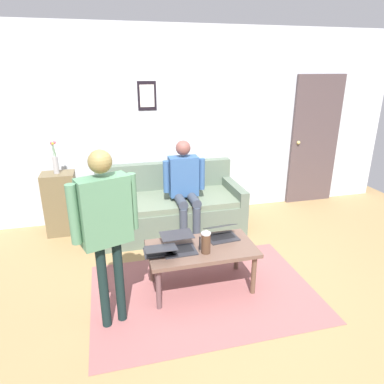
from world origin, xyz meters
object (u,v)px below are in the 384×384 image
at_px(coffee_table, 201,252).
at_px(couch, 170,209).
at_px(laptop_left, 179,245).
at_px(flower_vase, 55,162).
at_px(side_shelf, 61,204).
at_px(french_press, 206,243).
at_px(laptop_center, 222,234).
at_px(laptop_right, 160,251).
at_px(person_standing, 105,219).
at_px(interior_door, 314,141).
at_px(person_seated, 185,184).

bearing_deg(coffee_table, couch, -87.80).
height_order(laptop_left, flower_vase, flower_vase).
distance_m(laptop_left, side_shelf, 2.09).
distance_m(laptop_left, french_press, 0.28).
height_order(laptop_center, french_press, french_press).
bearing_deg(laptop_right, french_press, 170.71).
bearing_deg(coffee_table, person_standing, 19.47).
relative_size(laptop_left, french_press, 1.44).
relative_size(laptop_center, french_press, 1.40).
xyz_separation_m(interior_door, laptop_right, (2.86, 1.98, -0.52)).
distance_m(coffee_table, laptop_left, 0.25).
height_order(coffee_table, side_shelf, side_shelf).
bearing_deg(side_shelf, person_seated, 162.85).
bearing_deg(couch, person_standing, 64.20).
relative_size(interior_door, coffee_table, 1.91).
bearing_deg(person_seated, interior_door, -162.22).
xyz_separation_m(laptop_left, flower_vase, (1.25, -1.67, 0.49)).
bearing_deg(couch, side_shelf, -10.52).
xyz_separation_m(side_shelf, person_seated, (-1.59, 0.49, 0.30)).
bearing_deg(person_seated, couch, -54.04).
bearing_deg(couch, french_press, 92.42).
height_order(couch, laptop_center, couch).
xyz_separation_m(coffee_table, french_press, (-0.01, 0.11, 0.16)).
height_order(laptop_left, side_shelf, side_shelf).
distance_m(french_press, flower_vase, 2.37).
bearing_deg(person_standing, laptop_left, -153.74).
xyz_separation_m(couch, person_seated, (-0.16, 0.23, 0.42)).
height_order(flower_vase, person_standing, person_standing).
height_order(laptop_center, person_standing, person_standing).
distance_m(interior_door, french_press, 3.21).
bearing_deg(person_seated, laptop_right, 66.51).
xyz_separation_m(french_press, person_seated, (-0.10, -1.30, 0.15)).
relative_size(interior_door, person_seated, 1.60).
distance_m(laptop_center, person_standing, 1.34).
distance_m(coffee_table, french_press, 0.20).
height_order(interior_door, flower_vase, interior_door).
xyz_separation_m(interior_door, flower_vase, (3.92, 0.26, -0.02)).
relative_size(interior_door, french_press, 8.47).
xyz_separation_m(coffee_table, laptop_left, (0.23, -0.01, 0.10)).
bearing_deg(laptop_center, interior_door, -140.67).
distance_m(interior_door, coffee_table, 3.17).
relative_size(french_press, side_shelf, 0.29).
relative_size(interior_door, laptop_left, 5.89).
bearing_deg(side_shelf, laptop_left, 126.95).
distance_m(interior_door, side_shelf, 3.98).
distance_m(couch, french_press, 1.55).
relative_size(french_press, flower_vase, 0.56).
distance_m(french_press, person_seated, 1.31).
xyz_separation_m(couch, laptop_center, (-0.31, 1.27, 0.20)).
bearing_deg(person_standing, interior_door, -145.96).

